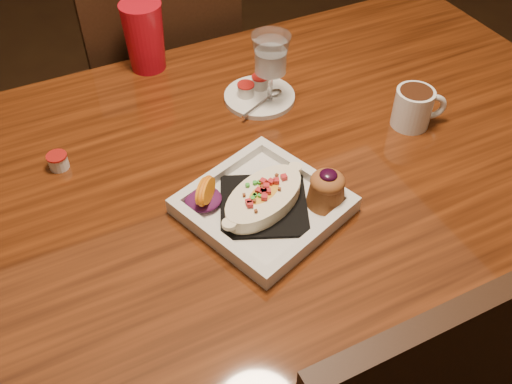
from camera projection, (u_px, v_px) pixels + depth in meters
name	position (u px, v px, depth m)	size (l,w,h in m)	color
floor	(257.00, 356.00, 1.62)	(7.00, 7.00, 0.00)	black
table	(258.00, 195.00, 1.16)	(1.50, 0.90, 0.75)	maroon
chair_far	(162.00, 93.00, 1.66)	(0.42, 0.42, 0.93)	black
plate	(272.00, 200.00, 0.98)	(0.31, 0.31, 0.08)	silver
coffee_mug	(414.00, 106.00, 1.14)	(0.11, 0.08, 0.08)	silver
goblet	(271.00, 59.00, 1.13)	(0.08, 0.08, 0.17)	silver
saucer	(258.00, 95.00, 1.22)	(0.15, 0.15, 0.10)	silver
creamer_loose	(58.00, 161.00, 1.07)	(0.04, 0.04, 0.03)	silver
red_tumbler	(144.00, 37.00, 1.27)	(0.09, 0.09, 0.15)	red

